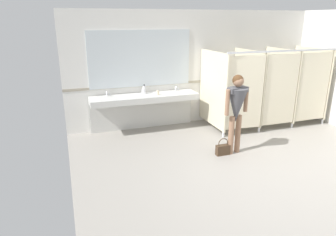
# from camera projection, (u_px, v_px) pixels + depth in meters

# --- Properties ---
(ground_plane) EXTENTS (6.73, 6.63, 0.10)m
(ground_plane) POSITION_uv_depth(u_px,v_px,m) (269.00, 173.00, 5.49)
(ground_plane) COLOR gray
(wall_back) EXTENTS (6.73, 0.12, 2.79)m
(wall_back) POSITION_uv_depth(u_px,v_px,m) (200.00, 67.00, 7.81)
(wall_back) COLOR silver
(wall_back) RESTS_ON ground_plane
(wall_back_tile_band) EXTENTS (6.73, 0.01, 0.06)m
(wall_back_tile_band) POSITION_uv_depth(u_px,v_px,m) (200.00, 81.00, 7.86)
(wall_back_tile_band) COLOR #9E937F
(wall_back_tile_band) RESTS_ON wall_back
(vanity_counter) EXTENTS (2.54, 0.59, 0.99)m
(vanity_counter) POSITION_uv_depth(u_px,v_px,m) (144.00, 104.00, 7.31)
(vanity_counter) COLOR silver
(vanity_counter) RESTS_ON ground_plane
(mirror_panel) EXTENTS (2.44, 0.02, 1.31)m
(mirror_panel) POSITION_uv_depth(u_px,v_px,m) (141.00, 59.00, 7.18)
(mirror_panel) COLOR silver
(mirror_panel) RESTS_ON wall_back
(bathroom_stalls) EXTENTS (2.93, 1.35, 1.91)m
(bathroom_stalls) POSITION_uv_depth(u_px,v_px,m) (269.00, 86.00, 7.52)
(bathroom_stalls) COLOR beige
(bathroom_stalls) RESTS_ON ground_plane
(person_standing) EXTENTS (0.55, 0.47, 1.58)m
(person_standing) POSITION_uv_depth(u_px,v_px,m) (237.00, 105.00, 5.90)
(person_standing) COLOR #8C664C
(person_standing) RESTS_ON ground_plane
(handbag) EXTENTS (0.28, 0.11, 0.35)m
(handbag) POSITION_uv_depth(u_px,v_px,m) (223.00, 149.00, 6.06)
(handbag) COLOR #3F2D1E
(handbag) RESTS_ON ground_plane
(soap_dispenser) EXTENTS (0.07, 0.07, 0.22)m
(soap_dispenser) POSITION_uv_depth(u_px,v_px,m) (144.00, 89.00, 7.29)
(soap_dispenser) COLOR white
(soap_dispenser) RESTS_ON vanity_counter
(paper_cup) EXTENTS (0.07, 0.07, 0.10)m
(paper_cup) POSITION_uv_depth(u_px,v_px,m) (158.00, 93.00, 7.16)
(paper_cup) COLOR beige
(paper_cup) RESTS_ON vanity_counter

